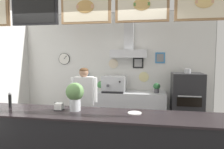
# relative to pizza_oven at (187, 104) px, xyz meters

# --- Properties ---
(back_wall_assembly) EXTENTS (5.11, 2.63, 2.96)m
(back_wall_assembly) POSITION_rel_pizza_oven_xyz_m (-1.79, 0.42, 0.86)
(back_wall_assembly) COLOR gray
(back_wall_assembly) RESTS_ON ground_plane
(service_counter) EXTENTS (4.58, 0.73, 1.00)m
(service_counter) POSITION_rel_pizza_oven_xyz_m (-1.81, -2.15, -0.22)
(service_counter) COLOR black
(service_counter) RESTS_ON ground_plane
(back_prep_counter) EXTENTS (1.87, 0.63, 0.93)m
(back_prep_counter) POSITION_rel_pizza_oven_xyz_m (-1.39, 0.18, -0.26)
(back_prep_counter) COLOR silver
(back_prep_counter) RESTS_ON ground_plane
(pizza_oven) EXTENTS (0.69, 0.68, 1.54)m
(pizza_oven) POSITION_rel_pizza_oven_xyz_m (0.00, 0.00, 0.00)
(pizza_oven) COLOR #232326
(pizza_oven) RESTS_ON ground_plane
(shop_worker) EXTENTS (0.53, 0.29, 1.59)m
(shop_worker) POSITION_rel_pizza_oven_xyz_m (-2.16, -0.99, 0.14)
(shop_worker) COLOR #232328
(shop_worker) RESTS_ON ground_plane
(espresso_machine) EXTENTS (0.58, 0.50, 0.40)m
(espresso_machine) POSITION_rel_pizza_oven_xyz_m (-1.74, 0.15, 0.41)
(espresso_machine) COLOR silver
(espresso_machine) RESTS_ON back_prep_counter
(potted_basil) EXTENTS (0.21, 0.21, 0.25)m
(potted_basil) POSITION_rel_pizza_oven_xyz_m (-2.08, 0.20, 0.35)
(potted_basil) COLOR beige
(potted_basil) RESTS_ON back_prep_counter
(potted_rosemary) EXTENTS (0.17, 0.17, 0.24)m
(potted_rosemary) POSITION_rel_pizza_oven_xyz_m (-0.68, 0.17, 0.34)
(potted_rosemary) COLOR #4C4C51
(potted_rosemary) RESTS_ON back_prep_counter
(condiment_plate) EXTENTS (0.20, 0.20, 0.01)m
(condiment_plate) POSITION_rel_pizza_oven_xyz_m (-1.06, -2.05, 0.29)
(condiment_plate) COLOR white
(condiment_plate) RESTS_ON service_counter
(pepper_grinder) EXTENTS (0.05, 0.05, 0.24)m
(pepper_grinder) POSITION_rel_pizza_oven_xyz_m (-3.07, -2.05, 0.40)
(pepper_grinder) COLOR black
(pepper_grinder) RESTS_ON service_counter
(napkin_holder) EXTENTS (0.14, 0.13, 0.12)m
(napkin_holder) POSITION_rel_pizza_oven_xyz_m (-2.22, -2.06, 0.33)
(napkin_holder) COLOR #262628
(napkin_holder) RESTS_ON service_counter
(basil_vase) EXTENTS (0.27, 0.27, 0.43)m
(basil_vase) POSITION_rel_pizza_oven_xyz_m (-1.96, -2.06, 0.52)
(basil_vase) COLOR silver
(basil_vase) RESTS_ON service_counter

